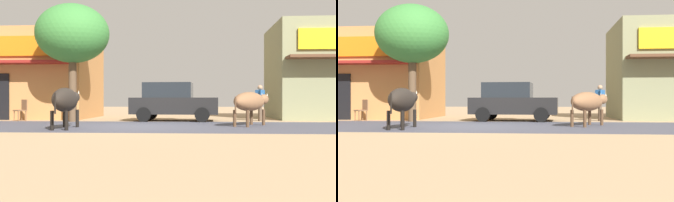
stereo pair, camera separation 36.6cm
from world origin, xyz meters
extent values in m
plane|color=tan|center=(0.00, 0.00, 0.00)|extent=(80.00, 80.00, 0.00)
cube|color=#494A57|center=(0.00, 0.00, 0.00)|extent=(72.00, 5.83, 0.00)
cube|color=#BE8046|center=(-6.08, 6.35, 2.14)|extent=(6.18, 4.80, 4.27)
cube|color=orange|center=(-6.08, 3.90, 3.33)|extent=(4.95, 0.10, 0.90)
cube|color=maroon|center=(-6.08, 3.51, 2.56)|extent=(5.93, 0.90, 0.12)
cube|color=black|center=(-6.75, 3.93, 1.05)|extent=(1.10, 0.06, 2.10)
cylinder|color=brown|center=(-2.89, 2.70, 1.34)|extent=(0.32, 0.32, 2.68)
ellipsoid|color=#3A8039|center=(-2.89, 2.70, 3.66)|extent=(3.04, 3.04, 2.43)
cube|color=black|center=(1.32, 3.64, 0.65)|extent=(3.79, 2.02, 0.70)
cube|color=#1E2328|center=(1.04, 3.65, 1.32)|extent=(2.12, 1.79, 0.64)
cylinder|color=black|center=(2.57, 4.49, 0.30)|extent=(0.61, 0.21, 0.60)
cylinder|color=black|center=(2.47, 2.66, 0.30)|extent=(0.61, 0.21, 0.60)
cylinder|color=black|center=(0.16, 4.61, 0.30)|extent=(0.61, 0.21, 0.60)
cylinder|color=black|center=(0.07, 2.78, 0.30)|extent=(0.61, 0.21, 0.60)
ellipsoid|color=#2A241F|center=(-1.84, -1.42, 0.90)|extent=(0.75, 2.23, 0.75)
ellipsoid|color=#2A241F|center=(-1.93, -0.07, 1.00)|extent=(0.32, 0.58, 0.36)
cone|color=beige|center=(-2.03, -0.03, 1.18)|extent=(0.06, 0.06, 0.12)
cone|color=beige|center=(-1.83, -0.02, 1.18)|extent=(0.06, 0.06, 0.12)
cylinder|color=black|center=(-2.10, -0.72, 0.29)|extent=(0.11, 0.11, 0.58)
cylinder|color=black|center=(-1.67, -0.69, 0.29)|extent=(0.11, 0.11, 0.58)
cylinder|color=black|center=(-2.00, -2.14, 0.29)|extent=(0.11, 0.11, 0.58)
cylinder|color=black|center=(-1.58, -2.11, 0.29)|extent=(0.11, 0.11, 0.58)
cylinder|color=black|center=(-1.76, -2.56, 0.80)|extent=(0.05, 0.05, 0.60)
ellipsoid|color=#8B603F|center=(4.08, 0.37, 0.85)|extent=(1.65, 2.10, 0.66)
ellipsoid|color=#8B603F|center=(4.76, 1.46, 0.93)|extent=(0.53, 0.62, 0.36)
cone|color=beige|center=(4.70, 1.55, 1.11)|extent=(0.06, 0.06, 0.12)
cone|color=beige|center=(4.87, 1.45, 1.11)|extent=(0.06, 0.06, 0.12)
cylinder|color=brown|center=(4.23, 1.06, 0.28)|extent=(0.11, 0.11, 0.57)
cylinder|color=brown|center=(4.63, 0.82, 0.28)|extent=(0.11, 0.11, 0.57)
cylinder|color=brown|center=(3.53, -0.07, 0.28)|extent=(0.11, 0.11, 0.57)
cylinder|color=brown|center=(3.93, -0.32, 0.28)|extent=(0.11, 0.11, 0.57)
cylinder|color=brown|center=(3.51, -0.55, 0.75)|extent=(0.05, 0.05, 0.53)
cylinder|color=brown|center=(4.98, 3.97, 0.39)|extent=(0.14, 0.14, 0.78)
cylinder|color=brown|center=(4.98, 3.79, 0.39)|extent=(0.14, 0.14, 0.78)
cube|color=#265999|center=(4.98, 3.88, 1.06)|extent=(0.44, 0.48, 0.55)
sphere|color=tan|center=(4.98, 3.88, 1.44)|extent=(0.21, 0.21, 0.21)
cylinder|color=#265999|center=(4.98, 4.14, 1.09)|extent=(0.09, 0.09, 0.50)
cylinder|color=#265999|center=(4.98, 3.62, 1.09)|extent=(0.09, 0.09, 0.50)
cube|color=brown|center=(-5.34, 3.14, 0.45)|extent=(0.62, 0.62, 0.05)
cube|color=brown|center=(-5.22, 3.30, 0.70)|extent=(0.37, 0.30, 0.44)
cylinder|color=brown|center=(-5.31, 2.89, 0.21)|extent=(0.04, 0.04, 0.43)
cylinder|color=brown|center=(-5.59, 3.11, 0.21)|extent=(0.04, 0.04, 0.43)
cylinder|color=brown|center=(-5.09, 3.17, 0.21)|extent=(0.04, 0.04, 0.43)
cylinder|color=brown|center=(-5.37, 3.39, 0.21)|extent=(0.04, 0.04, 0.43)
camera|label=1|loc=(2.26, -13.81, 0.90)|focal=43.37mm
camera|label=2|loc=(2.62, -13.78, 0.90)|focal=43.37mm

